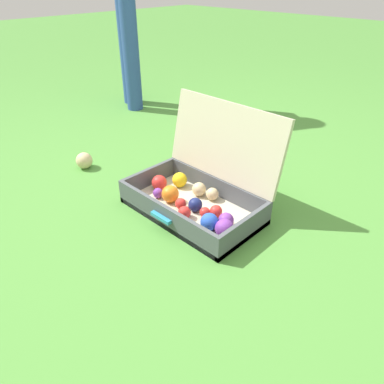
% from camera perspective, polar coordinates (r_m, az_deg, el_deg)
% --- Properties ---
extents(ground_plane, '(16.00, 16.00, 0.00)m').
position_cam_1_polar(ground_plane, '(1.74, -0.78, -1.36)').
color(ground_plane, '#4C8C38').
extents(open_suitcase, '(0.61, 0.45, 0.46)m').
position_cam_1_polar(open_suitcase, '(1.63, 1.27, 0.37)').
color(open_suitcase, beige).
rests_on(open_suitcase, ground).
extents(stray_ball_on_grass, '(0.09, 0.09, 0.09)m').
position_cam_1_polar(stray_ball_on_grass, '(2.10, -16.56, 4.75)').
color(stray_ball_on_grass, '#D1B784').
rests_on(stray_ball_on_grass, ground).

